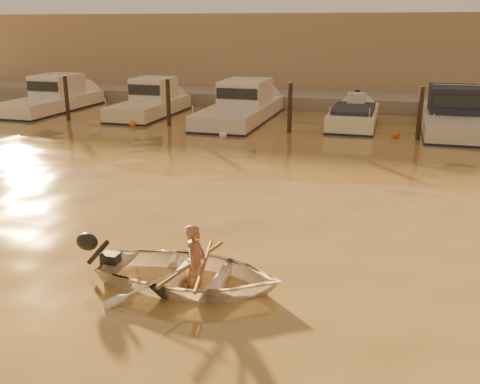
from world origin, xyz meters
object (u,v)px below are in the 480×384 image
(moored_boat_1, at_px, (149,102))
(waterfront_building, at_px, (335,54))
(moored_boat_2, at_px, (241,106))
(moored_boat_4, at_px, (454,116))
(person, at_px, (196,264))
(moored_boat_3, at_px, (353,120))
(moored_boat_0, at_px, (51,98))
(dinghy, at_px, (190,274))

(moored_boat_1, height_order, waterfront_building, waterfront_building)
(moored_boat_2, bearing_deg, moored_boat_4, 0.00)
(person, distance_m, moored_boat_3, 15.89)
(person, distance_m, moored_boat_0, 21.01)
(dinghy, height_order, moored_boat_4, moored_boat_4)
(moored_boat_0, xyz_separation_m, moored_boat_2, (10.01, 0.00, 0.00))
(moored_boat_1, distance_m, moored_boat_4, 13.67)
(moored_boat_0, bearing_deg, waterfront_building, 40.47)
(moored_boat_1, xyz_separation_m, waterfront_building, (7.45, 11.00, 1.77))
(moored_boat_2, bearing_deg, moored_boat_3, 0.00)
(person, height_order, moored_boat_0, moored_boat_0)
(person, height_order, moored_boat_4, moored_boat_4)
(moored_boat_3, height_order, moored_boat_4, moored_boat_4)
(moored_boat_0, height_order, waterfront_building, waterfront_building)
(moored_boat_1, relative_size, moored_boat_3, 1.13)
(dinghy, distance_m, moored_boat_1, 17.87)
(person, height_order, moored_boat_1, moored_boat_1)
(dinghy, distance_m, moored_boat_0, 20.95)
(person, xyz_separation_m, moored_boat_0, (-13.79, 15.84, 0.22))
(moored_boat_3, bearing_deg, person, -94.63)
(waterfront_building, bearing_deg, moored_boat_4, -60.54)
(moored_boat_2, height_order, moored_boat_4, same)
(dinghy, height_order, moored_boat_2, moored_boat_2)
(dinghy, distance_m, moored_boat_2, 16.27)
(person, xyz_separation_m, moored_boat_1, (-8.35, 15.84, 0.22))
(moored_boat_2, bearing_deg, waterfront_building, 75.31)
(moored_boat_3, relative_size, moored_boat_4, 0.75)
(dinghy, bearing_deg, moored_boat_1, 26.88)
(moored_boat_4, bearing_deg, dinghy, -108.86)
(moored_boat_2, xyz_separation_m, waterfront_building, (2.88, 11.00, 1.77))
(waterfront_building, bearing_deg, person, -88.08)
(person, xyz_separation_m, waterfront_building, (-0.90, 26.84, 2.00))
(moored_boat_1, height_order, moored_boat_3, moored_boat_1)
(moored_boat_4, bearing_deg, person, -108.54)
(dinghy, bearing_deg, moored_boat_0, 40.20)
(moored_boat_3, distance_m, moored_boat_4, 4.05)
(moored_boat_0, height_order, moored_boat_1, same)
(moored_boat_0, height_order, moored_boat_4, same)
(moored_boat_1, distance_m, waterfront_building, 13.41)
(moored_boat_1, bearing_deg, moored_boat_0, 180.00)
(dinghy, relative_size, person, 2.22)
(moored_boat_1, relative_size, moored_boat_2, 0.77)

